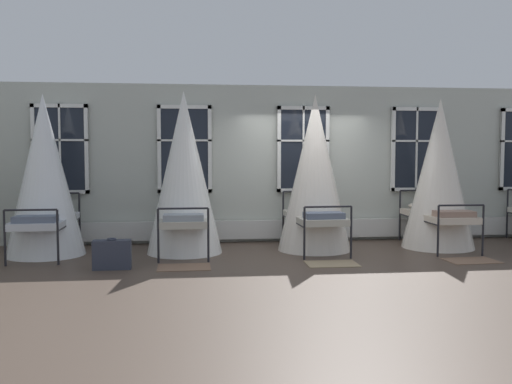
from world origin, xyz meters
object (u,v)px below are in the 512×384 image
suitcase_dark (112,254)px  cot_fourth (439,175)px  cot_first (45,177)px  cot_third (315,175)px  cot_second (184,175)px

suitcase_dark → cot_fourth: bearing=12.1°
cot_fourth → suitcase_dark: size_ratio=4.83×
suitcase_dark → cot_first: bearing=132.8°
cot_first → suitcase_dark: (1.28, -1.34, -1.11)m
cot_third → cot_second: bearing=88.8°
cot_third → cot_fourth: size_ratio=1.02×
cot_third → cot_fourth: (2.31, -0.00, -0.02)m
cot_fourth → cot_first: bearing=90.6°
cot_first → suitcase_dark: 2.16m
cot_second → cot_fourth: bearing=-89.2°
cot_fourth → suitcase_dark: (-5.68, -1.32, -1.10)m
cot_third → suitcase_dark: size_ratio=4.92×
cot_first → cot_second: bearing=-91.3°
cot_first → cot_second: 2.34m
cot_third → suitcase_dark: (-3.37, -1.32, -1.13)m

